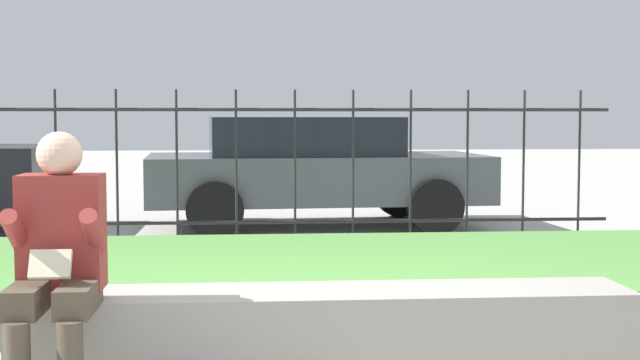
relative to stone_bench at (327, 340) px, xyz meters
name	(u,v)px	position (x,y,z in m)	size (l,w,h in m)	color
stone_bench	(327,340)	(0.00, 0.00, 0.00)	(3.06, 0.50, 0.46)	gray
person_seated_reader	(57,257)	(-1.26, -0.28, 0.48)	(0.42, 0.73, 1.26)	black
grass_berm	(272,278)	(-0.21, 2.09, -0.06)	(8.70, 2.77, 0.28)	#569342
iron_fence	(266,169)	(-0.21, 4.09, 0.62)	(6.70, 0.03, 1.58)	#232326
car_parked_center	(312,168)	(0.39, 6.24, 0.50)	(4.07, 2.18, 1.32)	#4C5156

